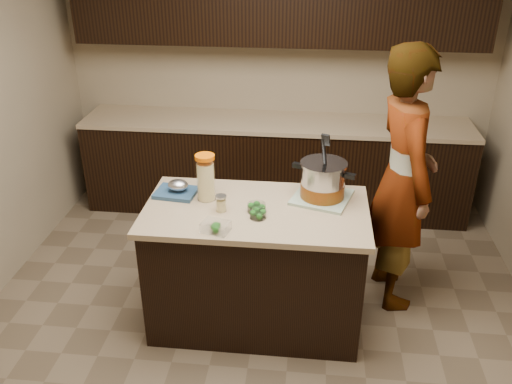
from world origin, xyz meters
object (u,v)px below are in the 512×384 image
island (256,266)px  lemonade_pitcher (206,179)px  stock_pot (323,182)px  person (402,180)px

island → lemonade_pitcher: lemonade_pitcher is taller
stock_pot → person: person is taller
island → stock_pot: size_ratio=3.31×
person → stock_pot: bearing=101.0°
stock_pot → person: size_ratio=0.23×
island → stock_pot: stock_pot is taller
island → stock_pot: (0.42, 0.19, 0.57)m
lemonade_pitcher → person: size_ratio=0.16×
stock_pot → lemonade_pitcher: size_ratio=1.40×
stock_pot → person: (0.56, 0.23, -0.07)m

